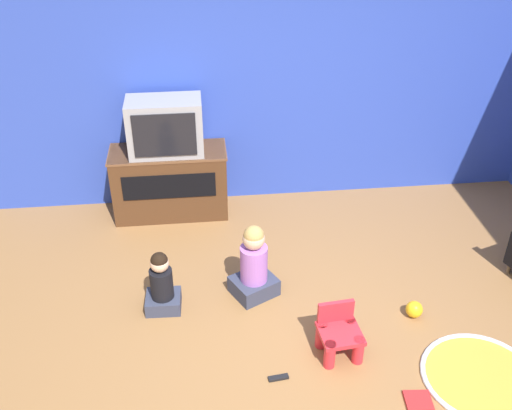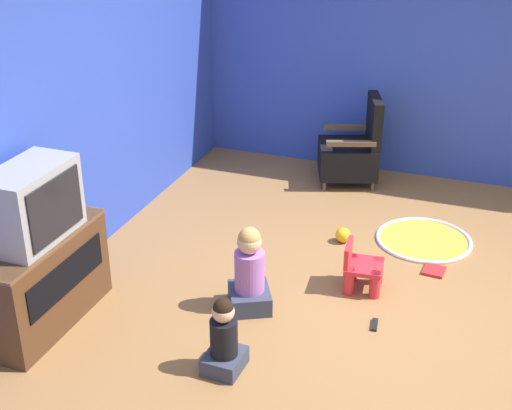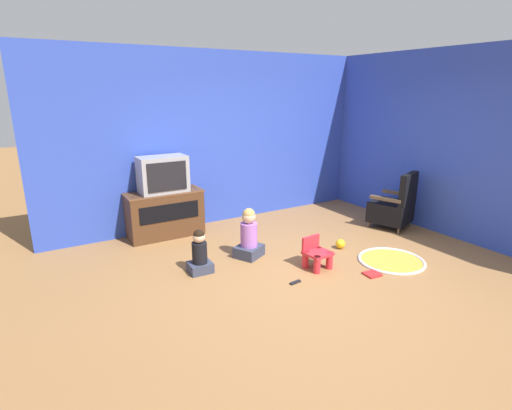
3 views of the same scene
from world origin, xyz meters
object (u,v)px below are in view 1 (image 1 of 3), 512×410
Objects in this scene: remote_control at (278,378)px; television at (165,127)px; child_watching_center at (254,265)px; book at (418,401)px; yellow_kid_chair at (339,335)px; toy_ball at (414,309)px; tv_cabinet at (170,181)px; child_watching_left at (162,285)px.

television is at bearing 102.14° from remote_control.
child_watching_center is 1.01m from remote_control.
television reaches higher than book.
yellow_kid_chair is at bearing -58.60° from television.
child_watching_center is 1.36m from toy_ball.
toy_ball is at bearing -42.10° from tv_cabinet.
book is 0.99m from remote_control.
tv_cabinet is 7.47× the size of remote_control.
yellow_kid_chair is 1.48m from child_watching_left.
remote_control is (0.84, -0.86, -0.23)m from child_watching_left.
toy_ball is (0.71, 0.32, -0.10)m from yellow_kid_chair.
television reaches higher than toy_ball.
remote_control is (-0.49, -0.22, -0.16)m from yellow_kid_chair.
tv_cabinet is 5.78× the size of book.
television reaches higher than tv_cabinet.
tv_cabinet is at bearing 90.00° from television.
television is 5.13× the size of toy_ball.
remote_control is at bearing -13.57° from book.
tv_cabinet is at bearing 115.58° from yellow_kid_chair.
television is 1.03× the size of child_watching_center.
television is at bearing 89.99° from child_watching_left.
child_watching_left is at bearing -28.53° from book.
book is (-0.25, -0.85, -0.06)m from toy_ball.
child_watching_left is at bearing -92.21° from television.
television is at bearing 115.83° from yellow_kid_chair.
television is 4.61× the size of remote_control.
child_watching_center is at bearing 121.62° from yellow_kid_chair.
yellow_kid_chair is 0.58× the size of child_watching_center.
television is 2.58m from yellow_kid_chair.
toy_ball is at bearing -46.24° from child_watching_center.
child_watching_center is 4.46× the size of remote_control.
television is 3.57× the size of book.
child_watching_left is (-1.33, 0.64, 0.08)m from yellow_kid_chair.
television reaches higher than remote_control.
yellow_kid_chair is 0.71m from book.
television is 1.79× the size of yellow_kid_chair.
child_watching_center is (-0.57, 0.75, 0.13)m from yellow_kid_chair.
child_watching_center is at bearing 10.06° from child_watching_left.
yellow_kid_chair is at bearing -58.85° from tv_cabinet.
television reaches higher than child_watching_left.
tv_cabinet is 8.31× the size of toy_ball.
child_watching_center is 3.45× the size of book.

